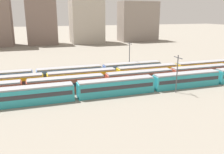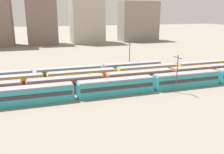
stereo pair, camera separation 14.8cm
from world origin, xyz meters
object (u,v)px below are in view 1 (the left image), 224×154
at_px(train_track_0, 186,80).
at_px(catenary_pole_0, 177,72).
at_px(train_track_3, 70,73).
at_px(train_track_2, 147,72).
at_px(catenary_pole_1, 129,56).
at_px(train_track_1, 171,75).

height_order(train_track_0, catenary_pole_0, catenary_pole_0).
xyz_separation_m(train_track_0, train_track_3, (-27.17, 15.60, -0.00)).
xyz_separation_m(train_track_2, train_track_3, (-21.38, 5.20, -0.00)).
bearing_deg(train_track_0, train_track_2, 119.11).
distance_m(train_track_2, catenary_pole_0, 13.88).
bearing_deg(train_track_3, train_track_0, -29.86).
xyz_separation_m(train_track_2, catenary_pole_1, (-2.24, 8.20, 3.50)).
bearing_deg(catenary_pole_1, train_track_3, -171.09).
height_order(train_track_2, train_track_3, same).
distance_m(catenary_pole_0, catenary_pole_1, 21.92).
height_order(catenary_pole_0, catenary_pole_1, catenary_pole_1).
distance_m(train_track_0, train_track_3, 31.33).
bearing_deg(train_track_1, catenary_pole_0, -114.74).
bearing_deg(train_track_2, train_track_3, 166.33).
bearing_deg(train_track_2, catenary_pole_0, -86.69).
bearing_deg(train_track_2, train_track_0, -60.89).
height_order(train_track_0, train_track_1, same).
distance_m(train_track_2, train_track_3, 22.00).
distance_m(train_track_0, catenary_pole_1, 20.56).
xyz_separation_m(train_track_0, train_track_2, (-5.79, 10.40, 0.00)).
height_order(train_track_1, train_track_2, same).
bearing_deg(catenary_pole_0, train_track_3, 139.84).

